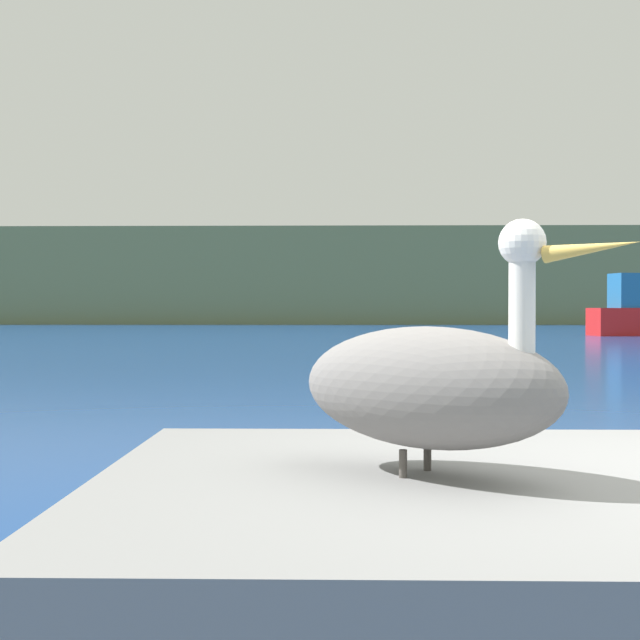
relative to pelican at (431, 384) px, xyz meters
name	(u,v)px	position (x,y,z in m)	size (l,w,h in m)	color
hillside_backdrop	(352,279)	(1.10, 75.77, 3.04)	(140.00, 17.40, 8.27)	#6B7A51
pier_dock	(428,577)	(-0.01, 0.01, -0.72)	(2.46, 2.40, 0.75)	gray
pelican	(431,384)	(0.00, 0.00, 0.00)	(1.20, 1.03, 0.92)	slate
fishing_boat_red	(640,314)	(14.88, 39.47, -0.01)	(5.59, 2.53, 5.41)	red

